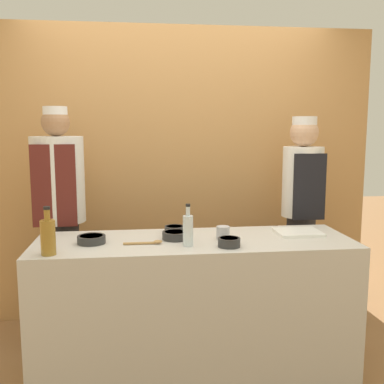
{
  "coord_description": "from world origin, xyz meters",
  "views": [
    {
      "loc": [
        -0.34,
        -2.69,
        1.59
      ],
      "look_at": [
        0.0,
        0.13,
        1.18
      ],
      "focal_mm": 42.0,
      "sensor_mm": 36.0,
      "label": 1
    }
  ],
  "objects_px": {
    "sauce_bowl_red": "(229,242)",
    "sauce_bowl_orange": "(175,235)",
    "wooden_spoon": "(148,243)",
    "sauce_bowl_yellow": "(91,239)",
    "cutting_board": "(298,232)",
    "cup_steel": "(223,233)",
    "sauce_bowl_white": "(175,229)",
    "chef_right": "(301,214)",
    "bottle_clear": "(188,230)",
    "bottle_vinegar": "(48,236)",
    "chef_left": "(60,218)"
  },
  "relations": [
    {
      "from": "bottle_vinegar",
      "to": "wooden_spoon",
      "type": "relative_size",
      "value": 1.15
    },
    {
      "from": "chef_right",
      "to": "sauce_bowl_orange",
      "type": "bearing_deg",
      "value": -150.92
    },
    {
      "from": "sauce_bowl_yellow",
      "to": "sauce_bowl_red",
      "type": "relative_size",
      "value": 1.29
    },
    {
      "from": "bottle_clear",
      "to": "sauce_bowl_orange",
      "type": "bearing_deg",
      "value": 109.82
    },
    {
      "from": "sauce_bowl_yellow",
      "to": "sauce_bowl_red",
      "type": "height_order",
      "value": "sauce_bowl_red"
    },
    {
      "from": "sauce_bowl_red",
      "to": "chef_right",
      "type": "xyz_separation_m",
      "value": [
        0.73,
        0.78,
        -0.0
      ]
    },
    {
      "from": "bottle_vinegar",
      "to": "chef_left",
      "type": "relative_size",
      "value": 0.15
    },
    {
      "from": "sauce_bowl_white",
      "to": "bottle_clear",
      "type": "bearing_deg",
      "value": -81.48
    },
    {
      "from": "bottle_clear",
      "to": "cup_steel",
      "type": "height_order",
      "value": "bottle_clear"
    },
    {
      "from": "chef_right",
      "to": "sauce_bowl_red",
      "type": "bearing_deg",
      "value": -133.02
    },
    {
      "from": "cutting_board",
      "to": "cup_steel",
      "type": "bearing_deg",
      "value": -170.43
    },
    {
      "from": "sauce_bowl_yellow",
      "to": "bottle_vinegar",
      "type": "bearing_deg",
      "value": -133.4
    },
    {
      "from": "cutting_board",
      "to": "bottle_clear",
      "type": "height_order",
      "value": "bottle_clear"
    },
    {
      "from": "bottle_vinegar",
      "to": "cup_steel",
      "type": "bearing_deg",
      "value": 11.96
    },
    {
      "from": "sauce_bowl_orange",
      "to": "cup_steel",
      "type": "bearing_deg",
      "value": -8.45
    },
    {
      "from": "sauce_bowl_orange",
      "to": "wooden_spoon",
      "type": "distance_m",
      "value": 0.2
    },
    {
      "from": "sauce_bowl_orange",
      "to": "wooden_spoon",
      "type": "xyz_separation_m",
      "value": [
        -0.17,
        -0.1,
        -0.02
      ]
    },
    {
      "from": "sauce_bowl_orange",
      "to": "chef_right",
      "type": "bearing_deg",
      "value": 29.08
    },
    {
      "from": "sauce_bowl_red",
      "to": "cup_steel",
      "type": "relative_size",
      "value": 1.57
    },
    {
      "from": "sauce_bowl_red",
      "to": "sauce_bowl_white",
      "type": "bearing_deg",
      "value": 126.65
    },
    {
      "from": "bottle_clear",
      "to": "sauce_bowl_white",
      "type": "bearing_deg",
      "value": 98.52
    },
    {
      "from": "chef_left",
      "to": "chef_right",
      "type": "distance_m",
      "value": 1.82
    },
    {
      "from": "sauce_bowl_orange",
      "to": "cutting_board",
      "type": "height_order",
      "value": "sauce_bowl_orange"
    },
    {
      "from": "cup_steel",
      "to": "wooden_spoon",
      "type": "relative_size",
      "value": 0.36
    },
    {
      "from": "sauce_bowl_orange",
      "to": "sauce_bowl_white",
      "type": "xyz_separation_m",
      "value": [
        0.01,
        0.17,
        -0.0
      ]
    },
    {
      "from": "sauce_bowl_red",
      "to": "chef_left",
      "type": "bearing_deg",
      "value": 144.3
    },
    {
      "from": "sauce_bowl_red",
      "to": "sauce_bowl_orange",
      "type": "bearing_deg",
      "value": 144.39
    },
    {
      "from": "wooden_spoon",
      "to": "chef_right",
      "type": "bearing_deg",
      "value": 29.3
    },
    {
      "from": "sauce_bowl_orange",
      "to": "wooden_spoon",
      "type": "relative_size",
      "value": 0.7
    },
    {
      "from": "sauce_bowl_yellow",
      "to": "cutting_board",
      "type": "relative_size",
      "value": 0.59
    },
    {
      "from": "sauce_bowl_orange",
      "to": "chef_right",
      "type": "xyz_separation_m",
      "value": [
        1.03,
        0.57,
        0.0
      ]
    },
    {
      "from": "sauce_bowl_orange",
      "to": "chef_left",
      "type": "height_order",
      "value": "chef_left"
    },
    {
      "from": "sauce_bowl_red",
      "to": "cup_steel",
      "type": "xyz_separation_m",
      "value": [
        -0.0,
        0.17,
        0.01
      ]
    },
    {
      "from": "sauce_bowl_white",
      "to": "chef_right",
      "type": "distance_m",
      "value": 1.09
    },
    {
      "from": "sauce_bowl_orange",
      "to": "cup_steel",
      "type": "distance_m",
      "value": 0.3
    },
    {
      "from": "bottle_vinegar",
      "to": "chef_right",
      "type": "height_order",
      "value": "chef_right"
    },
    {
      "from": "chef_left",
      "to": "cutting_board",
      "type": "bearing_deg",
      "value": -18.22
    },
    {
      "from": "sauce_bowl_white",
      "to": "sauce_bowl_yellow",
      "type": "bearing_deg",
      "value": -157.83
    },
    {
      "from": "bottle_vinegar",
      "to": "cup_steel",
      "type": "height_order",
      "value": "bottle_vinegar"
    },
    {
      "from": "sauce_bowl_orange",
      "to": "bottle_vinegar",
      "type": "xyz_separation_m",
      "value": [
        -0.72,
        -0.26,
        0.08
      ]
    },
    {
      "from": "cup_steel",
      "to": "chef_right",
      "type": "xyz_separation_m",
      "value": [
        0.74,
        0.61,
        -0.01
      ]
    },
    {
      "from": "sauce_bowl_red",
      "to": "bottle_clear",
      "type": "height_order",
      "value": "bottle_clear"
    },
    {
      "from": "cup_steel",
      "to": "chef_left",
      "type": "relative_size",
      "value": 0.05
    },
    {
      "from": "sauce_bowl_white",
      "to": "bottle_vinegar",
      "type": "height_order",
      "value": "bottle_vinegar"
    },
    {
      "from": "chef_left",
      "to": "bottle_vinegar",
      "type": "bearing_deg",
      "value": -84.65
    },
    {
      "from": "chef_right",
      "to": "chef_left",
      "type": "bearing_deg",
      "value": -179.99
    },
    {
      "from": "sauce_bowl_white",
      "to": "cup_steel",
      "type": "xyz_separation_m",
      "value": [
        0.28,
        -0.22,
        0.02
      ]
    },
    {
      "from": "sauce_bowl_yellow",
      "to": "wooden_spoon",
      "type": "bearing_deg",
      "value": -11.09
    },
    {
      "from": "cutting_board",
      "to": "chef_right",
      "type": "bearing_deg",
      "value": 67.46
    },
    {
      "from": "sauce_bowl_yellow",
      "to": "chef_left",
      "type": "bearing_deg",
      "value": 115.14
    }
  ]
}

